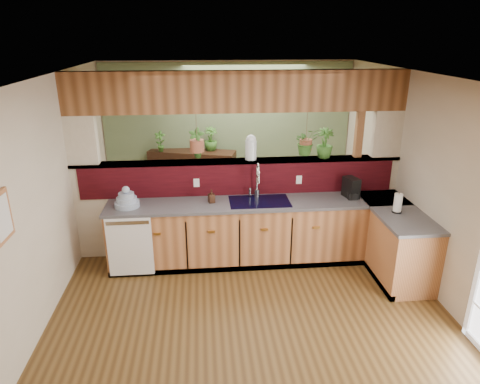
{
  "coord_description": "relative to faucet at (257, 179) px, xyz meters",
  "views": [
    {
      "loc": [
        -0.51,
        -4.39,
        3.06
      ],
      "look_at": [
        -0.04,
        0.7,
        1.15
      ],
      "focal_mm": 32.0,
      "sensor_mm": 36.0,
      "label": 1
    }
  ],
  "objects": [
    {
      "name": "ground",
      "position": [
        -0.23,
        -1.13,
        -1.17
      ],
      "size": [
        4.6,
        7.0,
        0.01
      ],
      "primitive_type": "cube",
      "color": "#513719",
      "rests_on": "ground"
    },
    {
      "name": "ceiling",
      "position": [
        -0.23,
        -1.13,
        1.43
      ],
      "size": [
        4.6,
        7.0,
        0.01
      ],
      "primitive_type": "cube",
      "color": "brown",
      "rests_on": "ground"
    },
    {
      "name": "wall_back",
      "position": [
        -0.23,
        2.37,
        0.13
      ],
      "size": [
        4.6,
        0.02,
        2.6
      ],
      "primitive_type": "cube",
      "color": "beige",
      "rests_on": "ground"
    },
    {
      "name": "wall_left",
      "position": [
        -2.53,
        -1.13,
        0.13
      ],
      "size": [
        0.02,
        7.0,
        2.6
      ],
      "primitive_type": "cube",
      "color": "beige",
      "rests_on": "ground"
    },
    {
      "name": "wall_right",
      "position": [
        2.07,
        -1.13,
        0.13
      ],
      "size": [
        0.02,
        7.0,
        2.6
      ],
      "primitive_type": "cube",
      "color": "beige",
      "rests_on": "ground"
    },
    {
      "name": "pass_through_partition",
      "position": [
        -0.2,
        0.22,
        0.02
      ],
      "size": [
        4.6,
        0.21,
        2.6
      ],
      "color": "beige",
      "rests_on": "ground"
    },
    {
      "name": "pass_through_ledge",
      "position": [
        -0.23,
        0.22,
        0.2
      ],
      "size": [
        4.6,
        0.21,
        0.04
      ],
      "primitive_type": "cube",
      "color": "brown",
      "rests_on": "ground"
    },
    {
      "name": "header_beam",
      "position": [
        -0.23,
        0.22,
        1.15
      ],
      "size": [
        4.6,
        0.15,
        0.55
      ],
      "primitive_type": "cube",
      "color": "brown",
      "rests_on": "ground"
    },
    {
      "name": "sage_backwall",
      "position": [
        -0.23,
        2.35,
        0.13
      ],
      "size": [
        4.55,
        0.02,
        2.55
      ],
      "primitive_type": "cube",
      "color": "#5E744F",
      "rests_on": "ground"
    },
    {
      "name": "countertop",
      "position": [
        0.6,
        -0.26,
        -0.72
      ],
      "size": [
        4.14,
        1.52,
        0.9
      ],
      "color": "#9B5E35",
      "rests_on": "ground"
    },
    {
      "name": "dishwasher",
      "position": [
        -1.71,
        -0.46,
        -0.72
      ],
      "size": [
        0.58,
        0.03,
        0.82
      ],
      "color": "white",
      "rests_on": "ground"
    },
    {
      "name": "navy_sink",
      "position": [
        0.02,
        -0.15,
        -0.35
      ],
      "size": [
        0.82,
        0.5,
        0.18
      ],
      "color": "black",
      "rests_on": "countertop"
    },
    {
      "name": "framed_print",
      "position": [
        -2.51,
        -1.93,
        0.38
      ],
      "size": [
        0.04,
        0.35,
        0.45
      ],
      "color": "#9B5E35",
      "rests_on": "wall_left"
    },
    {
      "name": "faucet",
      "position": [
        0.0,
        0.0,
        0.0
      ],
      "size": [
        0.22,
        0.22,
        0.51
      ],
      "color": "#B7B7B2",
      "rests_on": "countertop"
    },
    {
      "name": "dish_stack",
      "position": [
        -1.75,
        -0.17,
        -0.18
      ],
      "size": [
        0.33,
        0.33,
        0.29
      ],
      "color": "#92A2BC",
      "rests_on": "countertop"
    },
    {
      "name": "soap_dispenser",
      "position": [
        -0.64,
        -0.13,
        -0.18
      ],
      "size": [
        0.1,
        0.1,
        0.18
      ],
      "primitive_type": "imported",
      "rotation": [
        0.0,
        0.0,
        0.31
      ],
      "color": "#392014",
      "rests_on": "countertop"
    },
    {
      "name": "coffee_maker",
      "position": [
        1.31,
        -0.11,
        -0.14
      ],
      "size": [
        0.15,
        0.25,
        0.28
      ],
      "rotation": [
        0.0,
        0.0,
        0.27
      ],
      "color": "black",
      "rests_on": "countertop"
    },
    {
      "name": "paper_towel",
      "position": [
        1.72,
        -0.68,
        -0.15
      ],
      "size": [
        0.13,
        0.13,
        0.27
      ],
      "color": "black",
      "rests_on": "countertop"
    },
    {
      "name": "glass_jar",
      "position": [
        -0.06,
        0.22,
        0.39
      ],
      "size": [
        0.16,
        0.16,
        0.35
      ],
      "color": "silver",
      "rests_on": "pass_through_ledge"
    },
    {
      "name": "ledge_plant_right",
      "position": [
        0.98,
        0.22,
        0.43
      ],
      "size": [
        0.24,
        0.24,
        0.42
      ],
      "primitive_type": "imported",
      "rotation": [
        0.0,
        0.0,
        0.01
      ],
      "color": "#2F5E20",
      "rests_on": "pass_through_ledge"
    },
    {
      "name": "hanging_plant_a",
      "position": [
        -0.81,
        0.22,
        0.6
      ],
      "size": [
        0.24,
        0.19,
        0.54
      ],
      "color": "brown",
      "rests_on": "header_beam"
    },
    {
      "name": "hanging_plant_b",
      "position": [
        0.71,
        0.22,
        0.61
      ],
      "size": [
        0.39,
        0.35,
        0.54
      ],
      "color": "brown",
      "rests_on": "header_beam"
    },
    {
      "name": "shelving_console",
      "position": [
        -0.93,
        2.12,
        -0.67
      ],
      "size": [
        1.64,
        0.84,
        1.06
      ],
      "primitive_type": "cube",
      "rotation": [
        0.0,
        0.0,
        -0.28
      ],
      "color": "black",
      "rests_on": "ground"
    },
    {
      "name": "shelf_plant_a",
      "position": [
        -1.49,
        2.12,
        0.04
      ],
      "size": [
        0.22,
        0.16,
        0.38
      ],
      "primitive_type": "imported",
      "rotation": [
        0.0,
        0.0,
        -0.14
      ],
      "color": "#2F5E20",
      "rests_on": "shelving_console"
    },
    {
      "name": "shelf_plant_b",
      "position": [
        -0.58,
        2.12,
        0.07
      ],
      "size": [
        0.3,
        0.3,
        0.43
      ],
      "primitive_type": "imported",
      "rotation": [
        0.0,
        0.0,
        0.28
      ],
      "color": "#2F5E20",
      "rests_on": "shelving_console"
    },
    {
      "name": "floor_plant",
      "position": [
        0.91,
        1.62,
        -0.79
      ],
      "size": [
        0.82,
        0.75,
        0.77
      ],
      "primitive_type": "imported",
      "rotation": [
        0.0,
        0.0,
        -0.25
      ],
      "color": "#2F5E20",
      "rests_on": "ground"
    }
  ]
}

